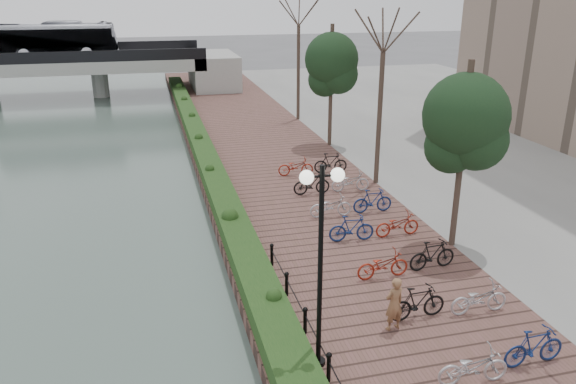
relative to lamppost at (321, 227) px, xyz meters
name	(u,v)px	position (x,y,z in m)	size (l,w,h in m)	color
promenade	(286,184)	(2.64, 13.81, -3.90)	(8.00, 75.00, 0.50)	brown
inland_pavement	(569,160)	(18.64, 13.81, -3.90)	(24.00, 75.00, 0.50)	gray
hedge	(209,163)	(-0.76, 16.31, -3.35)	(1.10, 56.00, 0.60)	#123313
lamppost	(321,227)	(0.00, 0.00, 0.00)	(1.02, 0.32, 5.08)	black
pedestrian	(394,304)	(2.38, 0.93, -2.88)	(0.56, 0.37, 1.53)	brown
bicycle_parking	(375,227)	(4.13, 6.37, -3.17)	(2.40, 17.32, 1.00)	#BBBABF
street_trees	(412,133)	(6.64, 8.99, -0.46)	(3.20, 37.12, 6.80)	#372720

